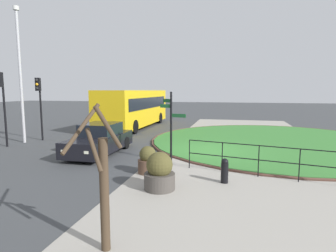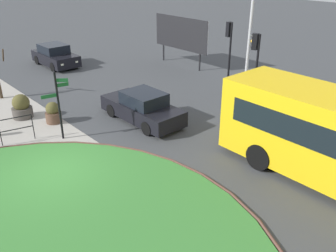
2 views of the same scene
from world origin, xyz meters
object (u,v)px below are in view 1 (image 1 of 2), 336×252
lamppost_tall (20,71)px  car_near_lane (100,140)px  bollard_foreground (225,171)px  planter_near_signpost (160,173)px  planter_kerbside (148,161)px  bus_yellow (135,108)px  traffic_light_far (39,95)px  traffic_light_near (1,93)px  street_tree_bare (102,182)px  signpost_directional (171,122)px

lamppost_tall → car_near_lane: bearing=-105.9°
bollard_foreground → planter_near_signpost: (-1.08, 1.95, 0.11)m
planter_near_signpost → planter_kerbside: size_ratio=1.16×
planter_kerbside → bollard_foreground: bearing=-99.5°
bollard_foreground → bus_yellow: bearing=31.3°
car_near_lane → traffic_light_far: bearing=-115.6°
bus_yellow → lamppost_tall: 9.33m
bollard_foreground → traffic_light_near: traffic_light_near is taller
lamppost_tall → traffic_light_far: bearing=-33.5°
street_tree_bare → traffic_light_far: bearing=42.1°
signpost_directional → lamppost_tall: size_ratio=0.39×
planter_kerbside → street_tree_bare: bearing=-172.3°
signpost_directional → planter_kerbside: 2.28m
car_near_lane → planter_near_signpost: 5.90m
bollard_foreground → lamppost_tall: (4.75, 11.81, 3.74)m
traffic_light_near → car_near_lane: bearing=100.8°
signpost_directional → traffic_light_near: (1.06, 9.58, 1.22)m
bus_yellow → lamppost_tall: lamppost_tall is taller
signpost_directional → car_near_lane: size_ratio=0.68×
traffic_light_near → planter_kerbside: 9.87m
traffic_light_near → lamppost_tall: lamppost_tall is taller
car_near_lane → traffic_light_near: (0.26, 5.83, 2.28)m
lamppost_tall → bus_yellow: bearing=-26.8°
lamppost_tall → planter_kerbside: (-4.28, -9.00, -3.70)m
bollard_foreground → planter_kerbside: size_ratio=0.82×
bollard_foreground → car_near_lane: 6.85m
bus_yellow → traffic_light_near: bearing=156.7°
bollard_foreground → car_near_lane: car_near_lane is taller
street_tree_bare → bollard_foreground: bearing=-25.2°
planter_near_signpost → traffic_light_near: bearing=65.9°
bollard_foreground → traffic_light_near: (3.38, 11.92, 2.51)m
traffic_light_near → lamppost_tall: (1.37, -0.11, 1.23)m
planter_near_signpost → planter_kerbside: bearing=29.1°
bollard_foreground → lamppost_tall: lamppost_tall is taller
bollard_foreground → planter_kerbside: (0.47, 2.81, 0.04)m
bus_yellow → car_near_lane: bearing=-169.6°
lamppost_tall → planter_kerbside: lamppost_tall is taller
bus_yellow → street_tree_bare: bearing=-161.4°
traffic_light_near → street_tree_bare: bearing=64.4°
car_near_lane → bus_yellow: bearing=-170.5°
bollard_foreground → traffic_light_near: bearing=74.2°
planter_kerbside → street_tree_bare: street_tree_bare is taller
car_near_lane → planter_kerbside: bearing=50.7°
planter_kerbside → street_tree_bare: 5.13m
signpost_directional → planter_near_signpost: signpost_directional is taller
traffic_light_far → planter_kerbside: (-5.09, -8.46, -2.33)m
planter_near_signpost → planter_kerbside: (1.56, 0.87, -0.07)m
car_near_lane → traffic_light_far: (2.44, 5.19, 2.13)m
bollard_foreground → planter_near_signpost: planter_near_signpost is taller
traffic_light_near → planter_kerbside: bearing=85.7°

